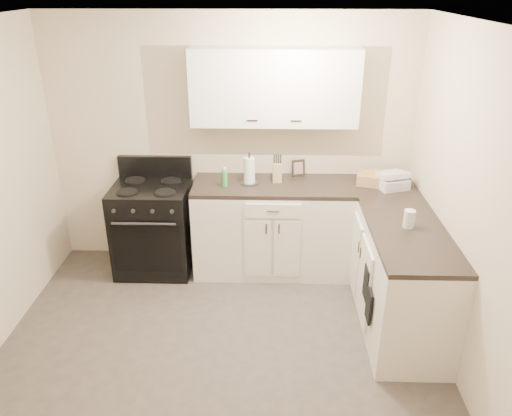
{
  "coord_description": "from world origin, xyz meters",
  "views": [
    {
      "loc": [
        0.39,
        -2.97,
        2.75
      ],
      "look_at": [
        0.28,
        0.85,
        0.98
      ],
      "focal_mm": 35.0,
      "sensor_mm": 36.0,
      "label": 1
    }
  ],
  "objects_px": {
    "stove": "(154,228)",
    "wicker_basket": "(374,179)",
    "paper_towel": "(249,171)",
    "countertop_grill": "(391,183)",
    "knife_block": "(277,173)"
  },
  "relations": [
    {
      "from": "stove",
      "to": "wicker_basket",
      "type": "xyz_separation_m",
      "value": [
        2.17,
        0.04,
        0.53
      ]
    },
    {
      "from": "stove",
      "to": "wicker_basket",
      "type": "relative_size",
      "value": 2.86
    },
    {
      "from": "paper_towel",
      "to": "wicker_basket",
      "type": "xyz_separation_m",
      "value": [
        1.2,
        0.0,
        -0.08
      ]
    },
    {
      "from": "countertop_grill",
      "to": "knife_block",
      "type": "bearing_deg",
      "value": 155.67
    },
    {
      "from": "knife_block",
      "to": "wicker_basket",
      "type": "bearing_deg",
      "value": -5.74
    },
    {
      "from": "countertop_grill",
      "to": "stove",
      "type": "bearing_deg",
      "value": 161.12
    },
    {
      "from": "stove",
      "to": "countertop_grill",
      "type": "distance_m",
      "value": 2.38
    },
    {
      "from": "knife_block",
      "to": "countertop_grill",
      "type": "relative_size",
      "value": 0.71
    },
    {
      "from": "knife_block",
      "to": "wicker_basket",
      "type": "distance_m",
      "value": 0.94
    },
    {
      "from": "stove",
      "to": "paper_towel",
      "type": "relative_size",
      "value": 3.45
    },
    {
      "from": "stove",
      "to": "knife_block",
      "type": "distance_m",
      "value": 1.37
    },
    {
      "from": "stove",
      "to": "countertop_grill",
      "type": "relative_size",
      "value": 3.38
    },
    {
      "from": "wicker_basket",
      "to": "stove",
      "type": "bearing_deg",
      "value": -178.85
    },
    {
      "from": "knife_block",
      "to": "paper_towel",
      "type": "relative_size",
      "value": 0.73
    },
    {
      "from": "paper_towel",
      "to": "countertop_grill",
      "type": "relative_size",
      "value": 0.98
    }
  ]
}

